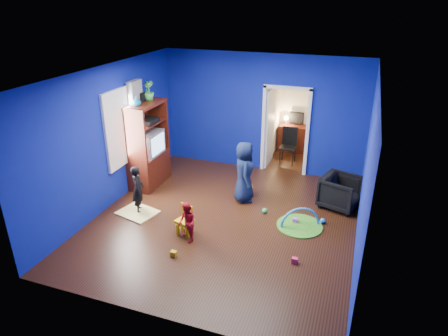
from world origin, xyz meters
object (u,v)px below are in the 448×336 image
(vase, at_px, (137,101))
(study_desk, at_px, (294,138))
(crt_tv, at_px, (149,143))
(folding_chair, at_px, (288,147))
(tv_armoire, at_px, (148,145))
(kid_chair, at_px, (184,222))
(child_black, at_px, (138,189))
(child_navy, at_px, (244,172))
(play_mat, at_px, (299,226))
(armchair, at_px, (340,192))
(toddler_red, at_px, (187,222))
(hopper_ball, at_px, (245,187))

(vase, distance_m, study_desk, 4.84)
(crt_tv, distance_m, folding_chair, 3.65)
(tv_armoire, height_order, folding_chair, tv_armoire)
(kid_chair, height_order, folding_chair, folding_chair)
(child_black, relative_size, child_navy, 0.75)
(kid_chair, relative_size, folding_chair, 0.54)
(crt_tv, relative_size, play_mat, 0.79)
(armchair, distance_m, crt_tv, 4.35)
(toddler_red, xyz_separation_m, play_mat, (1.85, 1.17, -0.37))
(armchair, bearing_deg, tv_armoire, 111.36)
(vase, distance_m, crt_tv, 1.08)
(child_navy, height_order, folding_chair, child_navy)
(tv_armoire, relative_size, study_desk, 2.23)
(folding_chair, bearing_deg, vase, -137.35)
(armchair, relative_size, study_desk, 0.86)
(crt_tv, distance_m, study_desk, 4.33)
(vase, relative_size, kid_chair, 0.41)
(child_black, distance_m, tv_armoire, 1.40)
(folding_chair, bearing_deg, toddler_red, -103.43)
(kid_chair, bearing_deg, vase, 158.10)
(armchair, relative_size, vase, 3.74)
(child_black, bearing_deg, tv_armoire, -9.45)
(child_black, height_order, hopper_ball, child_black)
(armchair, xyz_separation_m, kid_chair, (-2.65, -2.02, -0.10))
(child_black, distance_m, play_mat, 3.31)
(vase, height_order, folding_chair, vase)
(study_desk, bearing_deg, vase, -128.41)
(tv_armoire, height_order, study_desk, tv_armoire)
(vase, distance_m, folding_chair, 4.15)
(hopper_ball, height_order, kid_chair, kid_chair)
(kid_chair, bearing_deg, study_desk, 94.83)
(child_navy, xyz_separation_m, folding_chair, (0.49, 2.35, -0.21))
(child_black, xyz_separation_m, tv_armoire, (-0.44, 1.24, 0.48))
(crt_tv, relative_size, kid_chair, 1.40)
(child_navy, height_order, hopper_ball, child_navy)
(toddler_red, height_order, study_desk, toddler_red)
(hopper_ball, height_order, folding_chair, folding_chair)
(crt_tv, xyz_separation_m, folding_chair, (2.78, 2.30, -0.56))
(hopper_ball, xyz_separation_m, kid_chair, (-0.61, -1.89, 0.07))
(armchair, height_order, folding_chair, folding_chair)
(child_black, bearing_deg, play_mat, -109.87)
(vase, relative_size, tv_armoire, 0.10)
(armchair, height_order, child_navy, child_navy)
(play_mat, relative_size, study_desk, 1.00)
(toddler_red, distance_m, vase, 2.94)
(armchair, distance_m, tv_armoire, 4.38)
(armchair, xyz_separation_m, child_black, (-3.88, -1.57, 0.16))
(toddler_red, distance_m, kid_chair, 0.28)
(child_navy, relative_size, play_mat, 1.52)
(toddler_red, bearing_deg, crt_tv, 178.66)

